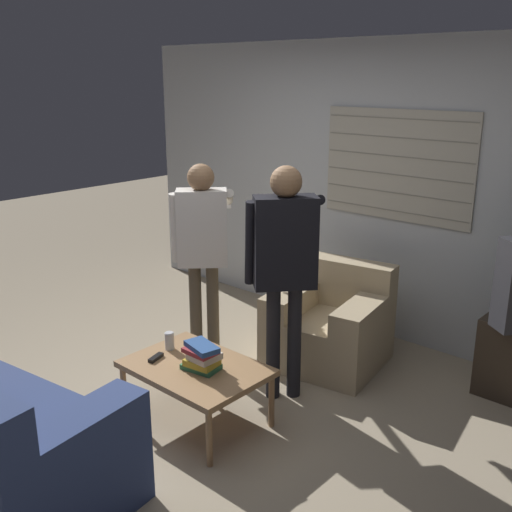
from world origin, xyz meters
TOP-DOWN VIEW (x-y plane):
  - ground_plane at (0.00, 0.00)m, footprint 16.00×16.00m
  - wall_back at (0.01, 2.03)m, footprint 5.20×0.08m
  - armchair_beige at (0.27, 1.25)m, footprint 0.96×0.92m
  - coffee_table at (0.12, -0.09)m, footprint 0.91×0.65m
  - person_left_standing at (-0.55, 0.62)m, footprint 0.48×0.78m
  - person_right_standing at (0.34, 0.56)m, footprint 0.53×0.82m
  - book_stack at (0.20, -0.11)m, footprint 0.28×0.20m
  - soda_can at (-0.19, -0.05)m, footprint 0.07×0.07m
  - spare_remote at (-0.14, -0.21)m, footprint 0.07×0.14m

SIDE VIEW (x-z plane):
  - ground_plane at x=0.00m, z-range 0.00..0.00m
  - armchair_beige at x=0.27m, z-range -0.08..0.72m
  - coffee_table at x=0.12m, z-range 0.17..0.58m
  - spare_remote at x=-0.14m, z-range 0.41..0.44m
  - soda_can at x=-0.19m, z-range 0.41..0.54m
  - book_stack at x=0.20m, z-range 0.41..0.60m
  - person_left_standing at x=-0.55m, z-range 0.21..1.82m
  - person_right_standing at x=0.34m, z-range 0.23..1.91m
  - wall_back at x=0.01m, z-range 0.01..2.56m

